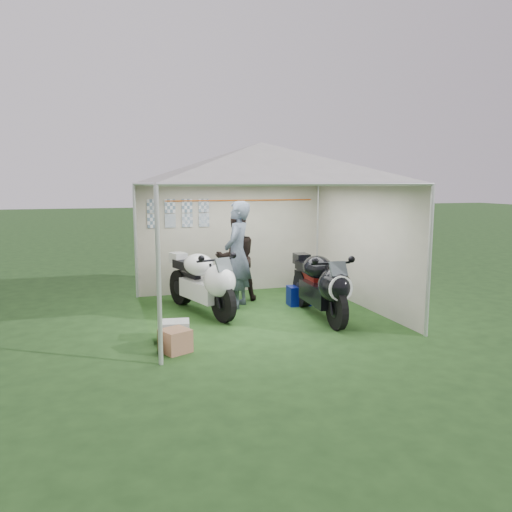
% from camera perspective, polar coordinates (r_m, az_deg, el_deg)
% --- Properties ---
extents(ground, '(80.00, 80.00, 0.00)m').
position_cam_1_polar(ground, '(8.96, 0.54, -6.61)').
color(ground, '#1F3F18').
rests_on(ground, ground).
extents(canopy_tent, '(5.66, 5.66, 3.00)m').
position_cam_1_polar(canopy_tent, '(8.69, 0.49, 10.07)').
color(canopy_tent, silver).
rests_on(canopy_tent, ground).
extents(motorcycle_white, '(0.97, 2.15, 1.09)m').
position_cam_1_polar(motorcycle_white, '(8.87, -6.00, -2.77)').
color(motorcycle_white, black).
rests_on(motorcycle_white, ground).
extents(motorcycle_black, '(0.56, 2.24, 1.10)m').
position_cam_1_polar(motorcycle_black, '(8.57, 7.48, -3.16)').
color(motorcycle_black, black).
rests_on(motorcycle_black, ground).
extents(paddock_stand, '(0.50, 0.33, 0.37)m').
position_cam_1_polar(paddock_stand, '(9.59, 5.13, -4.51)').
color(paddock_stand, '#0C1DAC').
rests_on(paddock_stand, ground).
extents(person_dark_jacket, '(0.84, 0.66, 1.70)m').
position_cam_1_polar(person_dark_jacket, '(9.83, -2.27, -0.21)').
color(person_dark_jacket, black).
rests_on(person_dark_jacket, ground).
extents(person_blue_jacket, '(0.79, 0.87, 1.99)m').
position_cam_1_polar(person_blue_jacket, '(9.27, -2.13, 0.16)').
color(person_blue_jacket, slate).
rests_on(person_blue_jacket, ground).
extents(equipment_box, '(0.53, 0.45, 0.47)m').
position_cam_1_polar(equipment_box, '(10.72, 6.00, -2.87)').
color(equipment_box, black).
rests_on(equipment_box, ground).
extents(crate_0, '(0.48, 0.40, 0.29)m').
position_cam_1_polar(crate_0, '(7.57, -9.30, -8.42)').
color(crate_0, '#BABFC3').
rests_on(crate_0, ground).
extents(crate_1, '(0.47, 0.47, 0.32)m').
position_cam_1_polar(crate_1, '(7.06, -9.20, -9.53)').
color(crate_1, '#8F6347').
rests_on(crate_1, ground).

